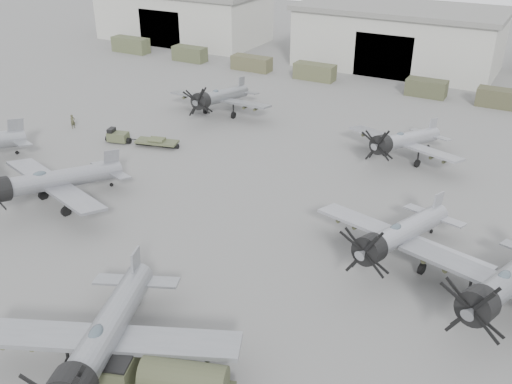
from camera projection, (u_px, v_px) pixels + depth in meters
ground at (113, 292)px, 36.39m from camera, size 220.00×220.00×0.00m
hangar_left at (183, 14)px, 98.82m from camera, size 29.00×14.80×8.70m
hangar_center at (398, 37)px, 82.59m from camera, size 29.00×14.80×8.70m
support_truck_0 at (131, 45)px, 91.87m from camera, size 6.30×2.20×2.39m
support_truck_1 at (190, 54)px, 87.00m from camera, size 5.27×2.20×2.19m
support_truck_2 at (252, 63)px, 82.41m from camera, size 5.87×2.20×2.03m
support_truck_3 at (315, 72)px, 78.13m from camera, size 5.66×2.20×2.18m
support_truck_4 at (426, 88)px, 71.62m from camera, size 4.98×2.20×2.11m
support_truck_5 at (500, 98)px, 67.88m from camera, size 5.29×2.20×2.16m
aircraft_near_1 at (103, 338)px, 28.83m from camera, size 13.74×12.46×5.62m
aircraft_mid_1 at (49, 182)px, 45.17m from camera, size 12.82×11.54×5.12m
aircraft_mid_2 at (399, 235)px, 38.17m from camera, size 12.60×11.34×5.01m
aircraft_mid_3 at (506, 284)px, 33.09m from camera, size 13.47×12.12×5.37m
aircraft_far_0 at (218, 97)px, 64.54m from camera, size 12.23×11.01×4.91m
aircraft_far_1 at (403, 141)px, 53.31m from camera, size 11.65×10.49×4.67m
fuel_tanker at (166, 378)px, 27.92m from camera, size 6.80×4.33×2.49m
tug_trailer at (133, 139)px, 57.91m from camera, size 7.54×3.18×1.49m
ground_crew at (73, 121)px, 61.74m from camera, size 0.49×0.63×1.55m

